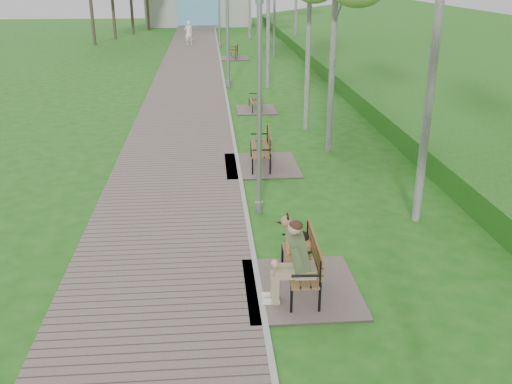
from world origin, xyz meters
TOP-DOWN VIEW (x-y plane):
  - ground at (0.00, 0.00)m, footprint 120.00×120.00m
  - walkway at (-1.75, 21.50)m, footprint 3.50×67.00m
  - kerb at (0.00, 21.50)m, footprint 0.10×67.00m
  - embankment at (12.00, 20.00)m, footprint 14.00×70.00m
  - building_north at (-1.50, 50.97)m, footprint 10.00×5.20m
  - bench_main at (0.64, 0.74)m, footprint 1.97×2.18m
  - bench_second at (0.63, 7.49)m, footprint 2.05×2.27m
  - bench_third at (1.05, 14.32)m, footprint 1.55×1.72m
  - bench_far at (0.84, 28.31)m, footprint 1.78×1.98m
  - lamp_post_near at (0.30, 4.17)m, footprint 0.19×0.19m
  - lamp_post_second at (0.18, 19.10)m, footprint 0.23×0.23m
  - lamp_post_third at (0.13, 33.71)m, footprint 0.22×0.22m
  - lamp_post_far at (0.36, 43.06)m, footprint 0.19×0.19m
  - pedestrian_near at (-2.09, 35.15)m, footprint 0.74×0.62m

SIDE VIEW (x-z plane):
  - ground at x=0.00m, z-range 0.00..0.00m
  - embankment at x=12.00m, z-range -0.80..0.80m
  - walkway at x=-1.75m, z-range 0.00..0.04m
  - kerb at x=0.00m, z-range 0.00..0.05m
  - bench_third at x=1.05m, z-range -0.30..0.65m
  - bench_far at x=0.84m, z-range -0.34..0.75m
  - bench_second at x=0.63m, z-range -0.39..0.86m
  - bench_main at x=0.64m, z-range -0.37..1.34m
  - pedestrian_near at x=-2.09m, z-range 0.00..1.74m
  - building_north at x=-1.50m, z-range -0.01..3.99m
  - lamp_post_near at x=0.30m, z-range -0.16..4.65m
  - lamp_post_far at x=0.36m, z-range -0.16..4.84m
  - lamp_post_third at x=0.13m, z-range -0.19..5.47m
  - lamp_post_second at x=0.18m, z-range -0.19..5.73m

